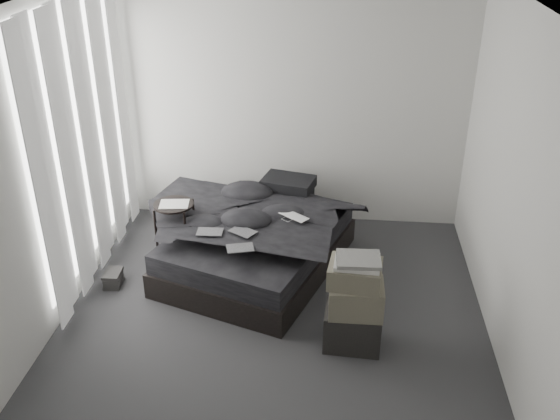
# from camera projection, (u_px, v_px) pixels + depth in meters

# --- Properties ---
(floor) EXTENTS (3.60, 4.20, 0.01)m
(floor) POSITION_uv_depth(u_px,v_px,m) (270.00, 335.00, 5.16)
(floor) COLOR #313134
(floor) RESTS_ON ground
(ceiling) EXTENTS (3.60, 4.20, 0.01)m
(ceiling) POSITION_uv_depth(u_px,v_px,m) (268.00, 10.00, 3.96)
(ceiling) COLOR white
(ceiling) RESTS_ON ground
(wall_back) EXTENTS (3.60, 0.01, 2.60)m
(wall_back) POSITION_uv_depth(u_px,v_px,m) (292.00, 105.00, 6.42)
(wall_back) COLOR silver
(wall_back) RESTS_ON ground
(wall_front) EXTENTS (3.60, 0.01, 2.60)m
(wall_front) POSITION_uv_depth(u_px,v_px,m) (214.00, 404.00, 2.71)
(wall_front) COLOR silver
(wall_front) RESTS_ON ground
(wall_left) EXTENTS (0.01, 4.20, 2.60)m
(wall_left) POSITION_uv_depth(u_px,v_px,m) (33.00, 183.00, 4.72)
(wall_left) COLOR silver
(wall_left) RESTS_ON ground
(wall_right) EXTENTS (0.01, 4.20, 2.60)m
(wall_right) POSITION_uv_depth(u_px,v_px,m) (522.00, 205.00, 4.40)
(wall_right) COLOR silver
(wall_right) RESTS_ON ground
(window_left) EXTENTS (0.02, 2.00, 2.30)m
(window_left) POSITION_uv_depth(u_px,v_px,m) (80.00, 135.00, 5.49)
(window_left) COLOR white
(window_left) RESTS_ON wall_left
(curtain_left) EXTENTS (0.06, 2.12, 2.48)m
(curtain_left) POSITION_uv_depth(u_px,v_px,m) (87.00, 143.00, 5.52)
(curtain_left) COLOR white
(curtain_left) RESTS_ON wall_left
(bed) EXTENTS (1.88, 2.15, 0.24)m
(bed) POSITION_uv_depth(u_px,v_px,m) (257.00, 256.00, 6.03)
(bed) COLOR black
(bed) RESTS_ON floor
(mattress) EXTENTS (1.82, 2.08, 0.19)m
(mattress) POSITION_uv_depth(u_px,v_px,m) (257.00, 236.00, 5.93)
(mattress) COLOR black
(mattress) RESTS_ON bed
(duvet) EXTENTS (1.76, 1.89, 0.21)m
(duvet) POSITION_uv_depth(u_px,v_px,m) (254.00, 220.00, 5.80)
(duvet) COLOR black
(duvet) RESTS_ON mattress
(pillow_lower) EXTENTS (0.63, 0.53, 0.12)m
(pillow_lower) POSITION_uv_depth(u_px,v_px,m) (284.00, 192.00, 6.43)
(pillow_lower) COLOR black
(pillow_lower) RESTS_ON mattress
(pillow_upper) EXTENTS (0.57, 0.46, 0.11)m
(pillow_upper) POSITION_uv_depth(u_px,v_px,m) (288.00, 183.00, 6.34)
(pillow_upper) COLOR black
(pillow_upper) RESTS_ON pillow_lower
(laptop) EXTENTS (0.34, 0.32, 0.02)m
(laptop) POSITION_uv_depth(u_px,v_px,m) (291.00, 212.00, 5.69)
(laptop) COLOR silver
(laptop) RESTS_ON duvet
(comic_a) EXTENTS (0.23, 0.16, 0.01)m
(comic_a) POSITION_uv_depth(u_px,v_px,m) (209.00, 225.00, 5.48)
(comic_a) COLOR black
(comic_a) RESTS_ON duvet
(comic_b) EXTENTS (0.27, 0.24, 0.01)m
(comic_b) POSITION_uv_depth(u_px,v_px,m) (243.00, 224.00, 5.48)
(comic_b) COLOR black
(comic_b) RESTS_ON duvet
(comic_c) EXTENTS (0.26, 0.20, 0.01)m
(comic_c) POSITION_uv_depth(u_px,v_px,m) (240.00, 240.00, 5.23)
(comic_c) COLOR black
(comic_c) RESTS_ON duvet
(side_stand) EXTENTS (0.39, 0.39, 0.69)m
(side_stand) POSITION_uv_depth(u_px,v_px,m) (176.00, 237.00, 5.92)
(side_stand) COLOR black
(side_stand) RESTS_ON floor
(papers) EXTENTS (0.29, 0.23, 0.01)m
(papers) POSITION_uv_depth(u_px,v_px,m) (174.00, 204.00, 5.74)
(papers) COLOR white
(papers) RESTS_ON side_stand
(floor_books) EXTENTS (0.17, 0.23, 0.15)m
(floor_books) POSITION_uv_depth(u_px,v_px,m) (113.00, 278.00, 5.77)
(floor_books) COLOR black
(floor_books) RESTS_ON floor
(box_lower) EXTENTS (0.47, 0.38, 0.33)m
(box_lower) POSITION_uv_depth(u_px,v_px,m) (353.00, 327.00, 4.99)
(box_lower) COLOR black
(box_lower) RESTS_ON floor
(box_mid) EXTENTS (0.42, 0.33, 0.25)m
(box_mid) POSITION_uv_depth(u_px,v_px,m) (356.00, 298.00, 4.84)
(box_mid) COLOR #605B4B
(box_mid) RESTS_ON box_lower
(box_upper) EXTENTS (0.43, 0.36, 0.17)m
(box_upper) POSITION_uv_depth(u_px,v_px,m) (355.00, 274.00, 4.76)
(box_upper) COLOR #605B4B
(box_upper) RESTS_ON box_mid
(art_book_white) EXTENTS (0.36, 0.29, 0.03)m
(art_book_white) POSITION_uv_depth(u_px,v_px,m) (357.00, 262.00, 4.71)
(art_book_white) COLOR silver
(art_book_white) RESTS_ON box_upper
(art_book_snake) EXTENTS (0.34, 0.28, 0.03)m
(art_book_snake) POSITION_uv_depth(u_px,v_px,m) (359.00, 259.00, 4.68)
(art_book_snake) COLOR silver
(art_book_snake) RESTS_ON art_book_white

